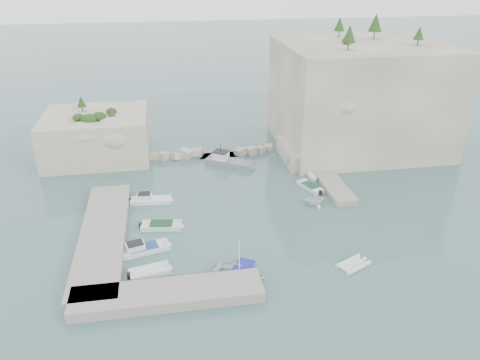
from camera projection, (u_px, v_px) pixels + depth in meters
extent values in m
plane|color=#446765|center=(248.00, 223.00, 56.87)|extent=(400.00, 400.00, 0.00)
cube|color=beige|center=(360.00, 96.00, 77.09)|extent=(26.00, 22.00, 17.00)
cube|color=beige|center=(308.00, 152.00, 74.28)|extent=(8.00, 10.00, 2.50)
cube|color=beige|center=(97.00, 135.00, 74.63)|extent=(16.00, 14.00, 7.00)
cube|color=#9E9689|center=(103.00, 236.00, 53.22)|extent=(5.00, 24.00, 1.10)
cube|color=#9E9689|center=(168.00, 294.00, 44.03)|extent=(18.00, 4.00, 1.10)
cube|color=#9E9689|center=(327.00, 178.00, 67.61)|extent=(3.00, 16.00, 0.80)
cube|color=beige|center=(218.00, 151.00, 75.99)|extent=(28.00, 3.00, 1.40)
imported|color=white|center=(239.00, 277.00, 47.36)|extent=(6.71, 6.16, 1.14)
imported|color=white|center=(314.00, 204.00, 61.27)|extent=(3.54, 3.13, 1.74)
imported|color=silver|center=(301.00, 168.00, 71.62)|extent=(5.17, 3.23, 1.87)
cylinder|color=white|center=(239.00, 255.00, 46.21)|extent=(0.10, 0.10, 4.20)
cone|color=#1E4219|center=(349.00, 34.00, 67.24)|extent=(1.96, 1.96, 2.45)
cone|color=#1E4219|center=(376.00, 22.00, 76.30)|extent=(2.24, 2.24, 2.80)
cone|color=#1E4219|center=(419.00, 33.00, 71.00)|extent=(1.57, 1.57, 1.96)
cone|color=#1E4219|center=(340.00, 24.00, 78.45)|extent=(1.79, 1.79, 2.24)
cone|color=#1E4219|center=(81.00, 101.00, 73.89)|extent=(1.40, 1.40, 1.75)
cone|color=#1E4219|center=(111.00, 111.00, 70.33)|extent=(1.12, 1.12, 1.40)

